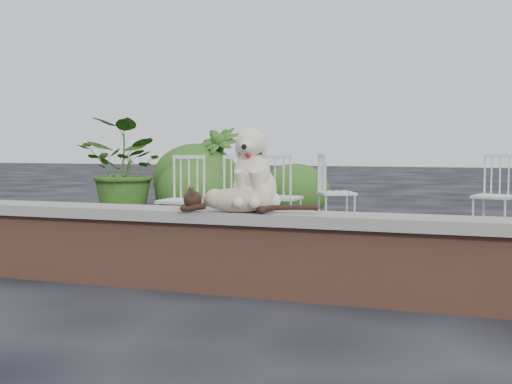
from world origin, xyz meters
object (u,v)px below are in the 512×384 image
(potted_plant_b, at_px, (218,169))
(chair_e, at_px, (337,192))
(chair_a, at_px, (235,200))
(potted_plant_a, at_px, (127,168))
(chair_c, at_px, (281,196))
(cat, at_px, (236,199))
(chair_d, at_px, (494,195))
(chair_b, at_px, (181,199))
(dog, at_px, (255,169))

(potted_plant_b, bearing_deg, chair_e, -35.84)
(chair_a, relative_size, potted_plant_a, 0.66)
(chair_c, bearing_deg, chair_a, 66.30)
(cat, bearing_deg, chair_d, 61.40)
(chair_a, xyz_separation_m, chair_b, (-0.57, -0.11, 0.00))
(dog, bearing_deg, chair_c, 98.86)
(cat, xyz_separation_m, potted_plant_a, (-3.28, 4.08, 0.04))
(chair_e, distance_m, potted_plant_a, 3.16)
(cat, distance_m, potted_plant_a, 5.23)
(chair_a, height_order, potted_plant_a, potted_plant_a)
(dog, height_order, cat, dog)
(chair_a, height_order, chair_d, same)
(chair_a, distance_m, potted_plant_b, 3.65)
(cat, distance_m, potted_plant_b, 6.00)
(dog, xyz_separation_m, chair_e, (-0.22, 3.66, -0.40))
(chair_d, bearing_deg, chair_e, -159.60)
(dog, bearing_deg, cat, -122.80)
(dog, height_order, chair_b, dog)
(potted_plant_b, bearing_deg, dog, -64.57)
(chair_e, relative_size, chair_d, 1.00)
(potted_plant_a, height_order, potted_plant_b, potted_plant_a)
(dog, xyz_separation_m, chair_c, (-0.65, 2.69, -0.40))
(chair_c, height_order, chair_b, same)
(chair_a, bearing_deg, potted_plant_a, 137.80)
(chair_e, bearing_deg, chair_d, -115.24)
(cat, bearing_deg, chair_e, 87.35)
(dog, relative_size, chair_a, 0.62)
(dog, height_order, chair_d, dog)
(dog, bearing_deg, chair_a, 110.20)
(dog, distance_m, potted_plant_b, 5.91)
(chair_c, relative_size, potted_plant_a, 0.66)
(chair_e, height_order, potted_plant_b, potted_plant_b)
(chair_d, xyz_separation_m, potted_plant_b, (-4.16, 1.62, 0.20))
(chair_e, bearing_deg, chair_c, 129.12)
(dog, bearing_deg, potted_plant_a, 125.83)
(chair_d, bearing_deg, chair_a, -128.47)
(chair_a, bearing_deg, potted_plant_b, 111.49)
(chair_e, relative_size, chair_b, 1.00)
(chair_c, relative_size, chair_a, 1.00)
(potted_plant_a, bearing_deg, chair_a, -37.96)
(chair_e, height_order, potted_plant_a, potted_plant_a)
(dog, xyz_separation_m, cat, (-0.08, -0.15, -0.20))
(chair_c, bearing_deg, chair_b, 42.52)
(chair_c, xyz_separation_m, chair_a, (-0.30, -0.64, 0.00))
(chair_a, bearing_deg, chair_e, 61.26)
(chair_b, bearing_deg, chair_c, 41.11)
(chair_d, distance_m, potted_plant_a, 5.00)
(dog, xyz_separation_m, chair_d, (1.63, 3.71, -0.40))
(cat, height_order, chair_a, chair_a)
(cat, xyz_separation_m, chair_a, (-0.87, 2.20, -0.20))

